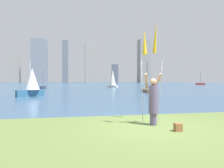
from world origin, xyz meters
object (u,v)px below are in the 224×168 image
at_px(person, 153,100).
at_px(sailboat_3, 32,82).
at_px(sailboat_7, 113,79).
at_px(sailboat_1, 200,84).
at_px(kite_flag_right, 156,39).
at_px(bag, 178,127).
at_px(sailboat_5, 43,87).
at_px(kite_flag_left, 144,45).
at_px(sailboat_2, 147,90).

bearing_deg(person, sailboat_3, 111.44).
height_order(sailboat_3, sailboat_7, sailboat_7).
distance_m(person, sailboat_1, 61.47).
bearing_deg(sailboat_3, kite_flag_right, -60.87).
relative_size(bag, sailboat_5, 0.08).
distance_m(kite_flag_right, sailboat_3, 16.25).
distance_m(sailboat_5, sailboat_7, 15.19).
relative_size(person, sailboat_7, 0.35).
xyz_separation_m(person, sailboat_5, (-8.91, 31.66, -0.70)).
relative_size(kite_flag_left, sailboat_7, 0.65).
bearing_deg(kite_flag_left, sailboat_5, 105.06).
relative_size(person, sailboat_5, 0.55).
bearing_deg(sailboat_5, sailboat_1, 22.38).
relative_size(sailboat_2, sailboat_3, 1.12).
relative_size(kite_flag_right, sailboat_1, 0.94).
bearing_deg(kite_flag_left, person, 6.11).
relative_size(bag, sailboat_7, 0.05).
xyz_separation_m(kite_flag_left, sailboat_2, (7.03, 18.84, -2.84)).
bearing_deg(sailboat_5, bag, -73.98).
xyz_separation_m(bag, sailboat_7, (4.73, 38.08, 1.78)).
bearing_deg(kite_flag_left, sailboat_3, 115.49).
height_order(person, sailboat_1, sailboat_1).
relative_size(person, kite_flag_left, 0.55).
bearing_deg(sailboat_1, sailboat_7, -156.93).
height_order(person, kite_flag_right, kite_flag_right).
bearing_deg(sailboat_3, bag, -63.39).
xyz_separation_m(kite_flag_right, sailboat_2, (6.27, 18.06, -3.21)).
xyz_separation_m(sailboat_3, sailboat_5, (-1.44, 16.83, -1.24)).
height_order(person, bag, person).
distance_m(bag, sailboat_7, 38.42).
height_order(kite_flag_left, sailboat_3, sailboat_3).
xyz_separation_m(bag, sailboat_2, (6.17, 19.84, 0.12)).
xyz_separation_m(sailboat_1, sailboat_5, (-44.62, -18.37, -0.07)).
bearing_deg(sailboat_5, sailboat_7, 20.87).
height_order(sailboat_1, sailboat_3, sailboat_1).
xyz_separation_m(person, bag, (0.48, -1.04, -0.85)).
height_order(kite_flag_right, bag, kite_flag_right).
distance_m(sailboat_2, sailboat_3, 14.72).
bearing_deg(bag, sailboat_7, 82.93).
height_order(kite_flag_left, sailboat_7, sailboat_7).
height_order(bag, sailboat_1, sailboat_1).
relative_size(kite_flag_right, sailboat_2, 1.01).
relative_size(bag, sailboat_3, 0.07).
relative_size(kite_flag_right, sailboat_5, 1.15).
xyz_separation_m(sailboat_5, sailboat_7, (14.11, 5.38, 1.63)).
height_order(sailboat_5, sailboat_7, sailboat_7).
distance_m(kite_flag_left, sailboat_3, 16.55).
bearing_deg(kite_flag_left, bag, -49.25).
bearing_deg(sailboat_7, sailboat_5, -159.13).
relative_size(bag, sailboat_2, 0.07).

